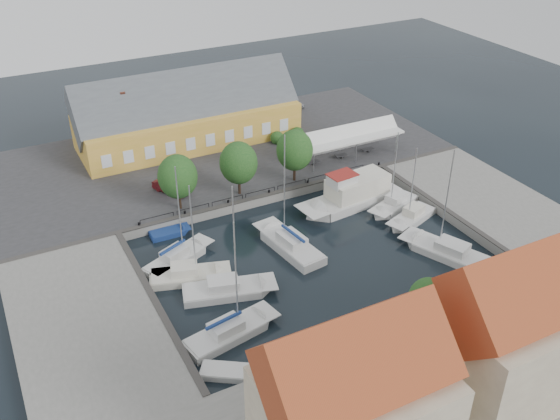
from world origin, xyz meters
The scene contains 23 objects.
ground centered at (0.00, 0.00, 0.00)m, with size 140.00×140.00×0.00m, color black.
north_quay centered at (0.00, 23.00, 0.50)m, with size 56.00×26.00×1.00m, color #2D2D30.
west_quay centered at (-22.00, -2.00, 0.50)m, with size 12.00×24.00×1.00m, color slate.
east_quay centered at (22.00, -2.00, 0.50)m, with size 12.00×24.00×1.00m, color slate.
south_bank centered at (0.00, -21.00, 0.50)m, with size 56.00×14.00×1.00m, color slate.
quay_edge_fittings centered at (0.02, 4.75, 1.06)m, with size 56.00×24.72×0.40m.
warehouse centered at (-2.60, 28.36, 4.43)m, with size 28.56×14.00×9.55m.
tent_canopy centered at (14.00, 14.50, 3.68)m, with size 14.00×4.00×2.83m.
quay_trees centered at (-2.00, 12.00, 4.88)m, with size 18.20×4.20×6.30m.
car_silver centered at (15.09, 31.71, 1.71)m, with size 1.67×4.15×1.41m, color #A5A7AC.
car_red centered at (-8.70, 15.83, 1.74)m, with size 1.56×4.48×1.47m, color #531316.
center_sailboat centered at (-1.51, 1.01, 0.36)m, with size 3.92×9.52×12.70m.
trawler centered at (9.07, 5.77, 1.02)m, with size 13.01×5.05×5.00m.
east_boat_a centered at (12.60, 2.78, 0.26)m, with size 7.18×4.51×9.99m.
east_boat_b centered at (12.69, -0.27, 0.26)m, with size 6.99×4.32×9.42m.
east_boat_c centered at (11.77, -7.15, 0.26)m, with size 6.28×9.64×11.82m.
west_boat_a centered at (-12.19, 4.10, 0.27)m, with size 8.05×5.33×10.61m.
west_boat_b centered at (-12.25, 0.97, 0.26)m, with size 7.93×4.74×10.48m.
west_boat_c centered at (-9.87, -2.66, 0.26)m, with size 8.88×4.92×11.55m.
west_boat_d centered at (-11.90, -7.93, 0.27)m, with size 8.76×4.10×11.35m.
launch_sw centered at (-13.71, -11.86, 0.09)m, with size 4.74×3.95×0.98m.
launch_nw centered at (-11.33, 9.10, 0.09)m, with size 4.30×1.78×0.88m.
townhouses centered at (1.93, -23.24, 5.82)m, with size 36.30×8.50×12.00m.
Camera 1 is at (-26.15, -44.34, 35.31)m, focal length 40.00 mm.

